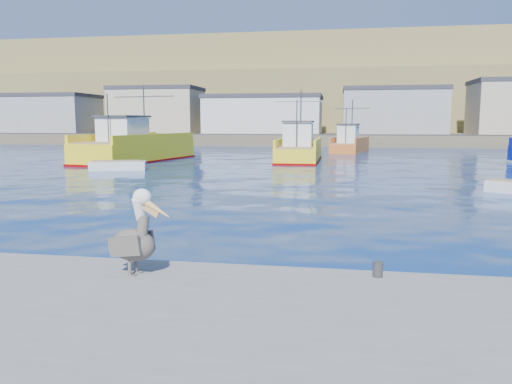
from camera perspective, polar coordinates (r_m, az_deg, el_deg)
ground at (r=13.58m, az=-0.18°, el=-6.74°), size 260.00×260.00×0.00m
dock_bollards at (r=10.08m, az=-0.12°, el=-8.16°), size 36.20×0.20×0.30m
far_shore at (r=122.29m, az=8.73°, el=10.50°), size 200.00×81.00×24.00m
trawler_yellow_a at (r=45.63m, az=-13.66°, el=4.90°), size 6.92×14.23×6.81m
trawler_yellow_b at (r=44.60m, az=4.96°, el=4.79°), size 4.81×10.16×6.37m
boat_orange at (r=58.36m, az=10.63°, el=5.46°), size 4.66×8.31×6.02m
skiff_left at (r=37.48m, az=-15.50°, el=2.84°), size 4.15×2.49×0.85m
pelican at (r=9.99m, az=-13.63°, el=-5.12°), size 1.38×0.71×1.70m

